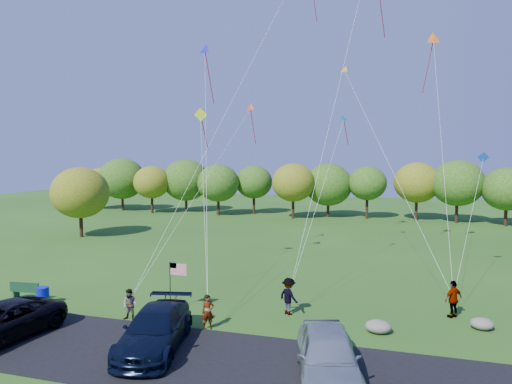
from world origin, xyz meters
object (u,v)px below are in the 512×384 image
Objects in this scene: minivan_silver at (328,356)px; flyer_b at (130,305)px; flyer_c at (289,296)px; minivan_navy at (155,329)px; trash_barrel at (43,296)px; park_bench at (26,290)px; flyer_d at (453,299)px; flyer_a at (208,312)px; minivan_dark at (0,322)px.

minivan_silver is 3.47× the size of flyer_b.
flyer_b is 7.94m from flyer_c.
trash_barrel is at bearing 146.22° from minivan_navy.
minivan_navy is at bearing -26.06° from park_bench.
minivan_navy is at bearing -10.14° from flyer_d.
park_bench is (-14.70, -1.87, -0.40)m from flyer_c.
flyer_d reaches higher than flyer_a.
flyer_d is 1.03× the size of park_bench.
flyer_d is 21.58m from trash_barrel.
park_bench is (-7.36, 1.14, -0.23)m from flyer_b.
minivan_silver reaches higher than flyer_b.
flyer_b is at bearing -24.02° from flyer_d.
flyer_b is (4.05, 3.84, -0.07)m from minivan_dark.
park_bench is at bearing 147.18° from minivan_navy.
park_bench is at bearing 136.20° from flyer_a.
minivan_silver is 7.04m from flyer_c.
flyer_a is at bearing 1.02° from flyer_b.
minivan_dark is at bearing -135.49° from flyer_b.
minivan_dark reaches higher than trash_barrel.
minivan_silver is at bearing -17.37° from minivan_navy.
minivan_navy is 7.28m from flyer_c.
minivan_dark is 13.30m from flyer_c.
flyer_b is 0.82× the size of flyer_c.
minivan_silver is 16.53m from trash_barrel.
minivan_dark is at bearing -61.71° from park_bench.
flyer_c is at bearing 2.01° from park_bench.
flyer_a is at bearing -10.92° from park_bench.
minivan_silver is 2.85× the size of flyer_d.
flyer_a is at bearing 53.82° from minivan_navy.
flyer_a is 11.55m from park_bench.
flyer_c is at bearing 5.07° from flyer_a.
flyer_a is at bearing 33.06° from minivan_dark.
trash_barrel is at bearing 119.04° from minivan_dark.
minivan_silver reaches higher than park_bench.
flyer_c reaches higher than park_bench.
minivan_silver reaches higher than flyer_d.
trash_barrel is at bearing 42.96° from flyer_c.
minivan_navy is 3.00× the size of flyer_d.
minivan_dark is 9.04m from flyer_a.
minivan_navy is at bearing -152.30° from flyer_a.
flyer_a is 0.89× the size of park_bench.
flyer_b is 16.10m from flyer_d.
minivan_silver is (7.27, -0.68, 0.10)m from minivan_navy.
flyer_b is at bearing 51.38° from minivan_dark.
minivan_dark is at bearing -68.85° from trash_barrel.
park_bench is (-10.25, 3.90, -0.34)m from minivan_navy.
minivan_dark is 1.00× the size of minivan_navy.
minivan_silver is 18.12m from park_bench.
minivan_silver is (14.22, 0.41, 0.13)m from minivan_dark.
minivan_silver is at bearing 9.54° from minivan_dark.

